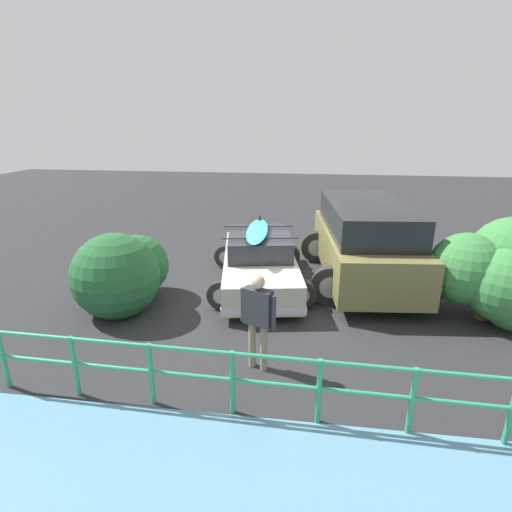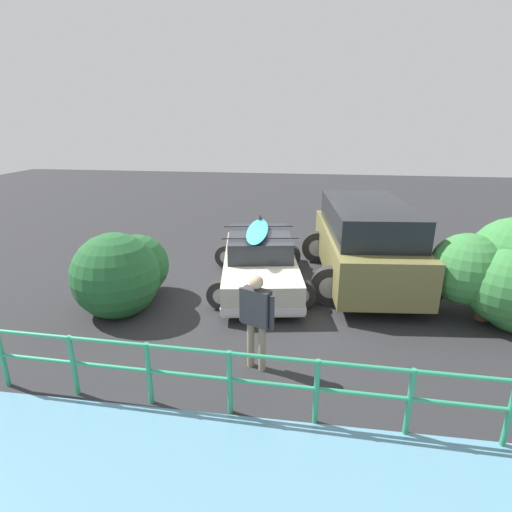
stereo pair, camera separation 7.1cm
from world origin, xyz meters
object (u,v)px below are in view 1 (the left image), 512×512
object	(u,v)px
sedan_car	(259,261)
suv_car	(365,241)
bush_near_left	(119,274)
bush_near_right	(502,275)
person_bystander	(258,314)

from	to	relation	value
sedan_car	suv_car	size ratio (longest dim) A/B	0.87
bush_near_left	suv_car	bearing A→B (deg)	-157.53
sedan_car	bush_near_right	world-z (taller)	bush_near_right
suv_car	person_bystander	distance (m)	4.54
sedan_car	person_bystander	world-z (taller)	person_bystander
bush_near_right	bush_near_left	bearing A→B (deg)	3.16
person_bystander	bush_near_left	bearing A→B (deg)	-30.17
sedan_car	suv_car	world-z (taller)	suv_car
bush_near_left	bush_near_right	size ratio (longest dim) A/B	0.99
sedan_car	bush_near_left	size ratio (longest dim) A/B	1.78
sedan_car	bush_near_left	distance (m)	3.19
person_bystander	bush_near_right	size ratio (longest dim) A/B	0.66
sedan_car	bush_near_left	bearing A→B (deg)	29.51
person_bystander	bush_near_left	world-z (taller)	bush_near_left
person_bystander	suv_car	bearing A→B (deg)	-117.32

